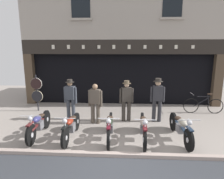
% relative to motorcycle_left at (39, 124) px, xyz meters
% --- Properties ---
extents(shop_facade, '(10.31, 4.42, 6.77)m').
position_rel_motorcycle_left_xyz_m(shop_facade, '(2.68, 5.78, 1.36)').
color(shop_facade, black).
rests_on(shop_facade, ground).
extents(motorcycle_left, '(0.62, 1.99, 0.93)m').
position_rel_motorcycle_left_xyz_m(motorcycle_left, '(0.00, 0.00, 0.00)').
color(motorcycle_left, black).
rests_on(motorcycle_left, ground).
extents(motorcycle_center_left, '(0.62, 1.95, 0.91)m').
position_rel_motorcycle_left_xyz_m(motorcycle_center_left, '(1.11, -0.11, -0.01)').
color(motorcycle_center_left, black).
rests_on(motorcycle_center_left, ground).
extents(motorcycle_center, '(0.62, 1.97, 0.93)m').
position_rel_motorcycle_left_xyz_m(motorcycle_center, '(2.36, -0.10, 0.00)').
color(motorcycle_center, black).
rests_on(motorcycle_center, ground).
extents(motorcycle_center_right, '(0.62, 2.06, 0.93)m').
position_rel_motorcycle_left_xyz_m(motorcycle_center_right, '(3.43, -0.11, 0.00)').
color(motorcycle_center_right, black).
rests_on(motorcycle_center_right, ground).
extents(motorcycle_right, '(0.62, 2.09, 0.92)m').
position_rel_motorcycle_left_xyz_m(motorcycle_right, '(4.61, -0.01, -0.00)').
color(motorcycle_right, black).
rests_on(motorcycle_right, ground).
extents(salesman_left, '(0.55, 0.34, 1.67)m').
position_rel_motorcycle_left_xyz_m(salesman_left, '(0.64, 1.65, 0.49)').
color(salesman_left, '#3D424C').
rests_on(salesman_left, ground).
extents(shopkeeper_center, '(0.55, 0.28, 1.56)m').
position_rel_motorcycle_left_xyz_m(shopkeeper_center, '(1.71, 1.26, 0.43)').
color(shopkeeper_center, brown).
rests_on(shopkeeper_center, ground).
extents(salesman_right, '(0.55, 0.33, 1.64)m').
position_rel_motorcycle_left_xyz_m(salesman_right, '(2.91, 1.60, 0.48)').
color(salesman_right, '#38332D').
rests_on(salesman_right, ground).
extents(assistant_far_right, '(0.56, 0.37, 1.75)m').
position_rel_motorcycle_left_xyz_m(assistant_far_right, '(4.12, 1.59, 0.55)').
color(assistant_far_right, '#2D2D33').
rests_on(assistant_far_right, ground).
extents(tyre_sign_pole, '(0.54, 0.06, 1.71)m').
position_rel_motorcycle_left_xyz_m(tyre_sign_pole, '(-1.20, 2.64, 0.55)').
color(tyre_sign_pole, '#232328').
rests_on(tyre_sign_pole, ground).
extents(advert_board_near, '(0.81, 0.03, 0.96)m').
position_rel_motorcycle_left_xyz_m(advert_board_near, '(5.22, 4.20, 1.12)').
color(advert_board_near, silver).
extents(leaning_bicycle, '(1.75, 0.50, 0.93)m').
position_rel_motorcycle_left_xyz_m(leaning_bicycle, '(6.41, 2.77, -0.06)').
color(leaning_bicycle, black).
rests_on(leaning_bicycle, ground).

